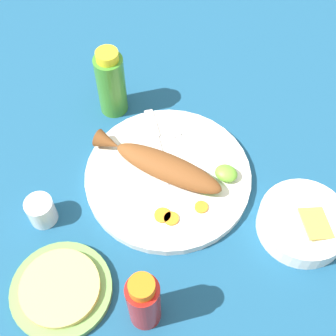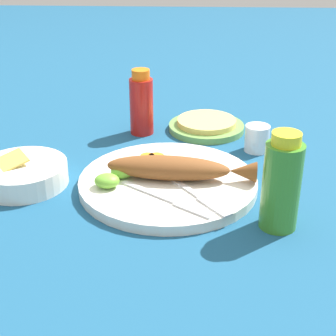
# 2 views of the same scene
# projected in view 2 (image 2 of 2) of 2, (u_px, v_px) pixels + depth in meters

# --- Properties ---
(ground_plane) EXTENTS (4.00, 4.00, 0.00)m
(ground_plane) POSITION_uv_depth(u_px,v_px,m) (168.00, 187.00, 0.92)
(ground_plane) COLOR navy
(main_plate) EXTENTS (0.32, 0.32, 0.02)m
(main_plate) POSITION_uv_depth(u_px,v_px,m) (168.00, 183.00, 0.91)
(main_plate) COLOR silver
(main_plate) RESTS_ON ground_plane
(fried_fish) EXTENTS (0.26, 0.07, 0.04)m
(fried_fish) POSITION_uv_depth(u_px,v_px,m) (176.00, 168.00, 0.90)
(fried_fish) COLOR brown
(fried_fish) RESTS_ON main_plate
(fork_near) EXTENTS (0.12, 0.16, 0.00)m
(fork_near) POSITION_uv_depth(u_px,v_px,m) (197.00, 195.00, 0.85)
(fork_near) COLOR silver
(fork_near) RESTS_ON main_plate
(fork_far) EXTENTS (0.16, 0.12, 0.00)m
(fork_far) POSITION_uv_depth(u_px,v_px,m) (171.00, 201.00, 0.83)
(fork_far) COLOR silver
(fork_far) RESTS_ON main_plate
(carrot_slice_near) EXTENTS (0.03, 0.03, 0.00)m
(carrot_slice_near) POSITION_uv_depth(u_px,v_px,m) (156.00, 156.00, 0.99)
(carrot_slice_near) COLOR orange
(carrot_slice_near) RESTS_ON main_plate
(carrot_slice_mid) EXTENTS (0.03, 0.03, 0.00)m
(carrot_slice_mid) POSITION_uv_depth(u_px,v_px,m) (147.00, 156.00, 0.99)
(carrot_slice_mid) COLOR orange
(carrot_slice_mid) RESTS_ON main_plate
(carrot_slice_far) EXTENTS (0.02, 0.02, 0.00)m
(carrot_slice_far) POSITION_uv_depth(u_px,v_px,m) (124.00, 166.00, 0.95)
(carrot_slice_far) COLOR orange
(carrot_slice_far) RESTS_ON main_plate
(lime_wedge_main) EXTENTS (0.04, 0.03, 0.02)m
(lime_wedge_main) POSITION_uv_depth(u_px,v_px,m) (122.00, 172.00, 0.90)
(lime_wedge_main) COLOR #6BB233
(lime_wedge_main) RESTS_ON main_plate
(lime_wedge_side) EXTENTS (0.04, 0.04, 0.02)m
(lime_wedge_side) POSITION_uv_depth(u_px,v_px,m) (107.00, 181.00, 0.87)
(lime_wedge_side) COLOR #6BB233
(lime_wedge_side) RESTS_ON main_plate
(hot_sauce_bottle_red) EXTENTS (0.05, 0.05, 0.14)m
(hot_sauce_bottle_red) POSITION_uv_depth(u_px,v_px,m) (141.00, 104.00, 1.12)
(hot_sauce_bottle_red) COLOR #B21914
(hot_sauce_bottle_red) RESTS_ON ground_plane
(hot_sauce_bottle_green) EXTENTS (0.06, 0.06, 0.16)m
(hot_sauce_bottle_green) POSITION_uv_depth(u_px,v_px,m) (282.00, 184.00, 0.77)
(hot_sauce_bottle_green) COLOR #3D8428
(hot_sauce_bottle_green) RESTS_ON ground_plane
(salt_cup) EXTENTS (0.05, 0.05, 0.05)m
(salt_cup) POSITION_uv_depth(u_px,v_px,m) (257.00, 140.00, 1.05)
(salt_cup) COLOR silver
(salt_cup) RESTS_ON ground_plane
(guacamole_bowl) EXTENTS (0.16, 0.16, 0.05)m
(guacamole_bowl) POSITION_uv_depth(u_px,v_px,m) (22.00, 174.00, 0.91)
(guacamole_bowl) COLOR white
(guacamole_bowl) RESTS_ON ground_plane
(tortilla_plate) EXTENTS (0.17, 0.17, 0.01)m
(tortilla_plate) POSITION_uv_depth(u_px,v_px,m) (206.00, 127.00, 1.16)
(tortilla_plate) COLOR #6B9E4C
(tortilla_plate) RESTS_ON ground_plane
(tortilla_stack) EXTENTS (0.13, 0.13, 0.01)m
(tortilla_stack) POSITION_uv_depth(u_px,v_px,m) (207.00, 122.00, 1.15)
(tortilla_stack) COLOR #E0C666
(tortilla_stack) RESTS_ON tortilla_plate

